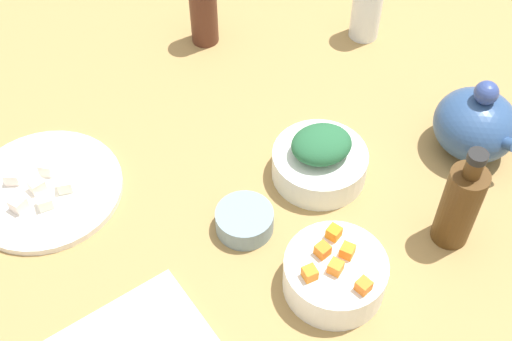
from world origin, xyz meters
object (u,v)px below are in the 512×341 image
Objects in this scene: bottle_0 at (460,204)px; bowl_greens at (319,164)px; teapot at (476,124)px; bottle_1 at (203,4)px; drinking_glass_0 at (367,5)px; plate_tofu at (45,189)px; bowl_carrots at (335,275)px; bowl_small_side at (245,220)px.

bowl_greens is at bearing -152.57° from bottle_0.
bottle_1 is (-47.28, -25.01, 2.68)cm from teapot.
drinking_glass_0 is (-25.40, 27.30, 4.40)cm from bowl_greens.
plate_tofu is at bearing -127.87° from bottle_0.
bowl_carrots reaches higher than bowl_small_side.
drinking_glass_0 is (-6.61, 66.77, 6.31)cm from plate_tofu.
bottle_0 is (19.96, 10.36, 5.20)cm from bowl_greens.
bottle_0 reaches higher than plate_tofu.
bowl_greens is at bearing -47.07° from drinking_glass_0.
teapot reaches higher than bowl_greens.
bottle_0 reaches higher than drinking_glass_0.
bowl_carrots is at bearing -40.18° from drinking_glass_0.
teapot is at bearing 130.01° from bottle_0.
plate_tofu is at bearing -84.35° from drinking_glass_0.
teapot reaches higher than bowl_small_side.
teapot is (7.75, 24.91, 3.20)cm from bowl_greens.
drinking_glass_0 is at bearing 132.93° from bowl_greens.
bowl_carrots is at bearing 38.70° from plate_tofu.
bowl_small_side is 40.94cm from teapot.
drinking_glass_0 is at bearing 139.82° from bowl_carrots.
bowl_carrots is 36.30cm from teapot.
bottle_0 is at bearing 85.52° from bowl_carrots.
plate_tofu is 45.18cm from bottle_1.
bowl_greens is at bearing 101.58° from bowl_small_side.
bowl_small_side is at bearing -96.43° from teapot.
drinking_glass_0 is (-33.15, 2.39, 1.20)cm from teapot.
bowl_greens is 15.92cm from bowl_small_side.
bottle_0 is at bearing -20.48° from drinking_glass_0.
bottle_1 is 1.42× the size of drinking_glass_0.
bowl_greens is at bearing 0.14° from bottle_1.
bowl_carrots is (18.39, -9.68, 0.38)cm from bowl_greens.
teapot is (26.54, 64.38, 5.11)cm from plate_tofu.
bowl_small_side is 31.45cm from bottle_0.
bowl_greens is at bearing 152.24° from bowl_carrots.
bowl_small_side is 45.92cm from bottle_1.
plate_tofu is 32.48cm from bowl_small_side.
bottle_0 is (1.57, 20.04, 4.81)cm from bowl_carrots.
bowl_small_side is (3.19, -15.58, -0.72)cm from bowl_greens.
bowl_small_side is at bearing -158.79° from bowl_carrots.
drinking_glass_0 reaches higher than bowl_greens.
bottle_1 is 30.87cm from drinking_glass_0.
bottle_1 is (-57.92, 9.58, 5.50)cm from bowl_carrots.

